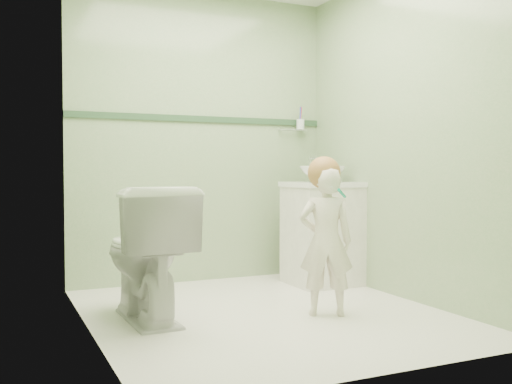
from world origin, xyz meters
name	(u,v)px	position (x,y,z in m)	size (l,w,h in m)	color
ground	(266,313)	(0.00, 0.00, 0.00)	(2.50, 2.50, 0.00)	silver
room_shell	(266,127)	(0.00, 0.00, 1.20)	(2.50, 2.54, 2.40)	#8AAE7C
trim_stripe	(202,119)	(0.00, 1.24, 1.35)	(2.20, 0.02, 0.05)	#2C4C30
vanity	(322,235)	(0.84, 0.70, 0.40)	(0.52, 0.50, 0.80)	silver
counter	(322,184)	(0.84, 0.70, 0.81)	(0.54, 0.52, 0.04)	white
basin	(322,174)	(0.84, 0.70, 0.89)	(0.37, 0.37, 0.13)	white
faucet	(311,164)	(0.84, 0.89, 0.97)	(0.03, 0.13, 0.18)	silver
cup_holder	(300,125)	(0.89, 1.18, 1.33)	(0.26, 0.07, 0.21)	silver
toilet	(146,253)	(-0.74, 0.16, 0.42)	(0.46, 0.81, 0.83)	white
toddler	(326,241)	(0.33, -0.20, 0.47)	(0.34, 0.23, 0.94)	silver
hair_cap	(324,173)	(0.33, -0.17, 0.91)	(0.21, 0.21, 0.21)	#9F6C38
teal_toothbrush	(341,193)	(0.35, -0.34, 0.79)	(0.12, 0.14, 0.08)	#049671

